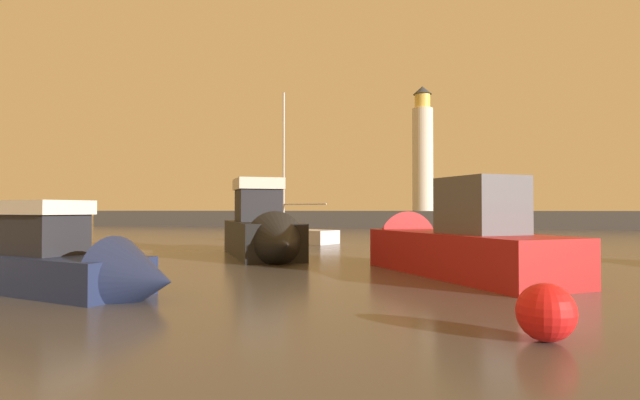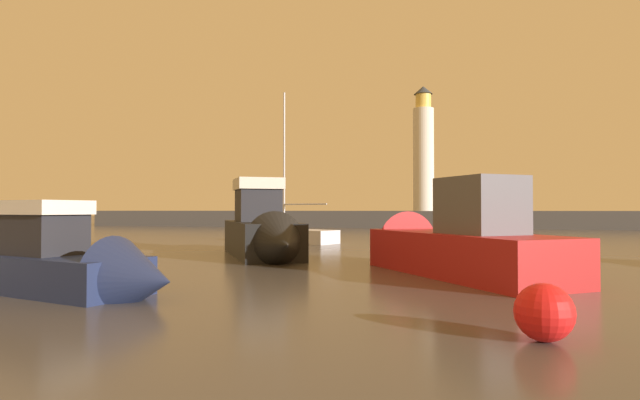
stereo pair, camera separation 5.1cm
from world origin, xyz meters
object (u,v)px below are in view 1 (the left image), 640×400
object	(u,v)px
motorboat_3	(265,232)
sailboat_moored	(291,235)
mooring_buoy	(546,312)
lighthouse	(423,152)
motorboat_1	(440,244)
motorboat_0	(74,265)

from	to	relation	value
motorboat_3	sailboat_moored	distance (m)	9.94
motorboat_3	mooring_buoy	distance (m)	14.63
lighthouse	motorboat_1	size ratio (longest dim) A/B	1.57
lighthouse	sailboat_moored	world-z (taller)	lighthouse
lighthouse	motorboat_3	world-z (taller)	lighthouse
mooring_buoy	motorboat_1	bearing A→B (deg)	100.17
lighthouse	motorboat_1	distance (m)	41.60
motorboat_0	motorboat_1	distance (m)	10.83
motorboat_1	sailboat_moored	world-z (taller)	sailboat_moored
lighthouse	motorboat_3	bearing A→B (deg)	-98.24
motorboat_1	mooring_buoy	distance (m)	8.84
motorboat_3	motorboat_1	bearing A→B (deg)	-22.93
mooring_buoy	motorboat_0	bearing A→B (deg)	168.66
lighthouse	sailboat_moored	size ratio (longest dim) A/B	1.51
lighthouse	sailboat_moored	xyz separation A→B (m)	(-7.22, -28.05, -8.13)
motorboat_1	motorboat_3	xyz separation A→B (m)	(-7.17, 3.03, 0.19)
lighthouse	motorboat_0	distance (m)	48.64
lighthouse	motorboat_0	bearing A→B (deg)	-98.20
lighthouse	sailboat_moored	bearing A→B (deg)	-104.44
motorboat_0	motorboat_3	world-z (taller)	motorboat_3
motorboat_1	sailboat_moored	size ratio (longest dim) A/B	0.96
motorboat_0	mooring_buoy	xyz separation A→B (m)	(10.10, -2.03, -0.25)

